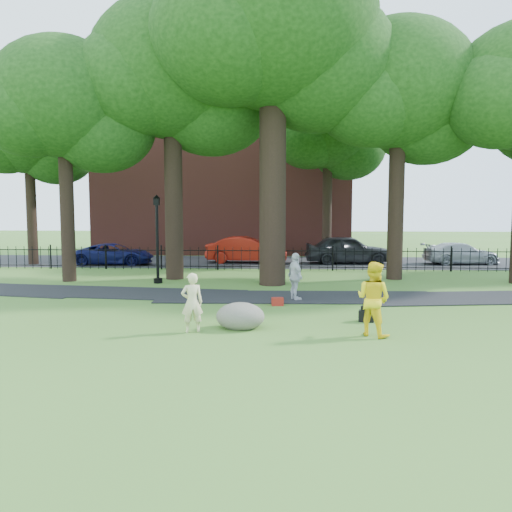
# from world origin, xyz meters

# --- Properties ---
(ground) EXTENTS (120.00, 120.00, 0.00)m
(ground) POSITION_xyz_m (0.00, 0.00, 0.00)
(ground) COLOR #426C25
(ground) RESTS_ON ground
(footpath) EXTENTS (36.07, 3.85, 0.03)m
(footpath) POSITION_xyz_m (1.00, 3.90, 0.00)
(footpath) COLOR black
(footpath) RESTS_ON ground
(street) EXTENTS (80.00, 7.00, 0.02)m
(street) POSITION_xyz_m (0.00, 16.00, 0.00)
(street) COLOR black
(street) RESTS_ON ground
(iron_fence) EXTENTS (44.00, 0.04, 1.20)m
(iron_fence) POSITION_xyz_m (0.00, 12.00, 0.60)
(iron_fence) COLOR black
(iron_fence) RESTS_ON ground
(brick_building) EXTENTS (18.00, 8.00, 12.00)m
(brick_building) POSITION_xyz_m (-4.00, 24.00, 6.00)
(brick_building) COLOR brown
(brick_building) RESTS_ON ground
(big_tree) EXTENTS (10.08, 8.61, 14.37)m
(big_tree) POSITION_xyz_m (0.13, 7.09, 10.14)
(big_tree) COLOR black
(big_tree) RESTS_ON ground
(tree_row) EXTENTS (26.82, 7.96, 12.42)m
(tree_row) POSITION_xyz_m (0.52, 8.40, 8.15)
(tree_row) COLOR black
(tree_row) RESTS_ON ground
(woman) EXTENTS (0.64, 0.52, 1.54)m
(woman) POSITION_xyz_m (-1.84, -1.35, 0.77)
(woman) COLOR beige
(woman) RESTS_ON ground
(man) EXTENTS (1.15, 1.12, 1.86)m
(man) POSITION_xyz_m (2.74, -1.44, 0.93)
(man) COLOR yellow
(man) RESTS_ON ground
(pedestrian) EXTENTS (0.77, 1.05, 1.66)m
(pedestrian) POSITION_xyz_m (0.89, 3.34, 0.83)
(pedestrian) COLOR silver
(pedestrian) RESTS_ON ground
(boulder) EXTENTS (1.40, 1.12, 0.75)m
(boulder) POSITION_xyz_m (-0.64, -0.88, 0.38)
(boulder) COLOR slate
(boulder) RESTS_ON ground
(lamppost) EXTENTS (0.38, 0.38, 3.79)m
(lamppost) POSITION_xyz_m (-4.93, 7.13, 1.86)
(lamppost) COLOR black
(lamppost) RESTS_ON ground
(backpack) EXTENTS (0.47, 0.36, 0.32)m
(backpack) POSITION_xyz_m (2.83, 0.12, 0.16)
(backpack) COLOR black
(backpack) RESTS_ON ground
(red_bag) EXTENTS (0.41, 0.29, 0.26)m
(red_bag) POSITION_xyz_m (0.29, 2.35, 0.13)
(red_bag) COLOR maroon
(red_bag) RESTS_ON ground
(red_sedan) EXTENTS (4.77, 1.72, 1.57)m
(red_sedan) POSITION_xyz_m (-1.75, 15.50, 0.78)
(red_sedan) COLOR maroon
(red_sedan) RESTS_ON ground
(navy_van) EXTENTS (4.48, 2.20, 1.22)m
(navy_van) POSITION_xyz_m (-9.23, 14.00, 0.61)
(navy_van) COLOR #0D1043
(navy_van) RESTS_ON ground
(grey_car) EXTENTS (5.03, 2.34, 1.67)m
(grey_car) POSITION_xyz_m (4.18, 15.45, 0.83)
(grey_car) COLOR black
(grey_car) RESTS_ON ground
(silver_car) EXTENTS (4.47, 2.23, 1.25)m
(silver_car) POSITION_xyz_m (10.69, 15.50, 0.62)
(silver_car) COLOR #A1A5AA
(silver_car) RESTS_ON ground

